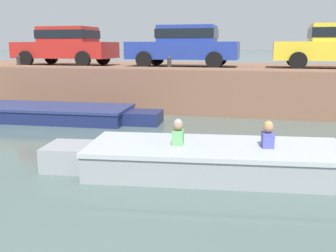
# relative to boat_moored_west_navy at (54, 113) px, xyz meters

# --- Properties ---
(ground_plane) EXTENTS (400.00, 400.00, 0.00)m
(ground_plane) POSITION_rel_boat_moored_west_navy_xyz_m (4.87, -3.92, -0.23)
(ground_plane) COLOR #4C605B
(far_quay_wall) EXTENTS (60.00, 6.00, 1.55)m
(far_quay_wall) POSITION_rel_boat_moored_west_navy_xyz_m (4.87, 4.72, 0.55)
(far_quay_wall) COLOR brown
(far_quay_wall) RESTS_ON ground
(far_wall_coping) EXTENTS (60.00, 0.24, 0.08)m
(far_wall_coping) POSITION_rel_boat_moored_west_navy_xyz_m (4.87, 1.84, 1.36)
(far_wall_coping) COLOR #9F6C52
(far_wall_coping) RESTS_ON far_quay_wall
(boat_moored_west_navy) EXTENTS (6.54, 2.17, 0.46)m
(boat_moored_west_navy) POSITION_rel_boat_moored_west_navy_xyz_m (0.00, 0.00, 0.00)
(boat_moored_west_navy) COLOR navy
(boat_moored_west_navy) RESTS_ON ground
(motorboat_passing) EXTENTS (5.83, 2.25, 1.04)m
(motorboat_passing) POSITION_rel_boat_moored_west_navy_xyz_m (5.39, -3.97, 0.05)
(motorboat_passing) COLOR #93999E
(motorboat_passing) RESTS_ON ground
(car_leftmost_red) EXTENTS (4.12, 2.09, 1.54)m
(car_leftmost_red) POSITION_rel_boat_moored_west_navy_xyz_m (-1.35, 3.59, 2.17)
(car_leftmost_red) COLOR #B2231E
(car_leftmost_red) RESTS_ON far_quay_wall
(car_left_inner_blue) EXTENTS (4.18, 1.97, 1.54)m
(car_left_inner_blue) POSITION_rel_boat_moored_west_navy_xyz_m (3.57, 3.59, 2.17)
(car_left_inner_blue) COLOR #233893
(car_left_inner_blue) RESTS_ON far_quay_wall
(mooring_bollard_west) EXTENTS (0.15, 0.15, 0.45)m
(mooring_bollard_west) POSITION_rel_boat_moored_west_navy_xyz_m (-2.52, 1.97, 1.56)
(mooring_bollard_west) COLOR #2D2B28
(mooring_bollard_west) RESTS_ON far_quay_wall
(mooring_bollard_mid) EXTENTS (0.15, 0.15, 0.45)m
(mooring_bollard_mid) POSITION_rel_boat_moored_west_navy_xyz_m (3.35, 1.97, 1.56)
(mooring_bollard_mid) COLOR #2D2B28
(mooring_bollard_mid) RESTS_ON far_quay_wall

